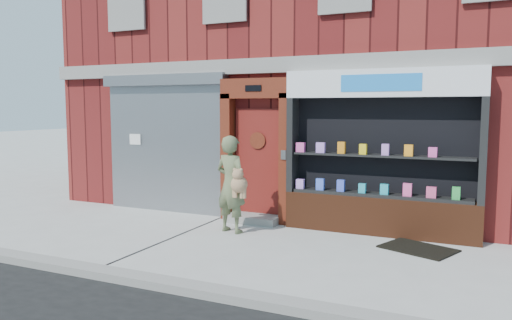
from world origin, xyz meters
The scene contains 8 objects.
ground centered at (0.00, 0.00, 0.00)m, with size 80.00×80.00×0.00m, color #9E9E99.
curb centered at (0.00, -2.15, 0.06)m, with size 60.00×0.30×0.12m, color gray.
building centered at (0.00, 5.99, 4.00)m, with size 12.00×8.16×8.00m.
shutter_bay centered at (-3.00, 1.93, 1.72)m, with size 3.10×0.30×3.04m.
red_door_bay centered at (-0.75, 1.86, 1.46)m, with size 1.52×0.58×2.90m.
pharmacy_bay centered at (1.75, 1.81, 1.37)m, with size 3.50×0.41×3.00m.
woman centered at (-0.77, 0.81, 0.91)m, with size 0.76×0.58×1.81m.
doormat centered at (2.54, 1.06, 0.01)m, with size 1.11×0.77×0.03m, color black.
Camera 1 is at (3.44, -7.29, 2.31)m, focal length 35.00 mm.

